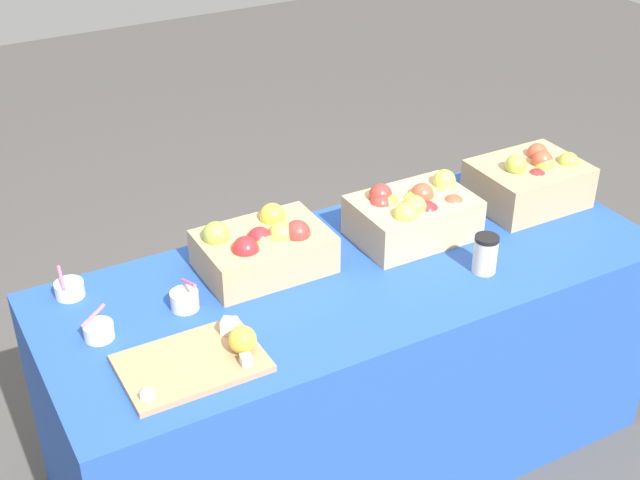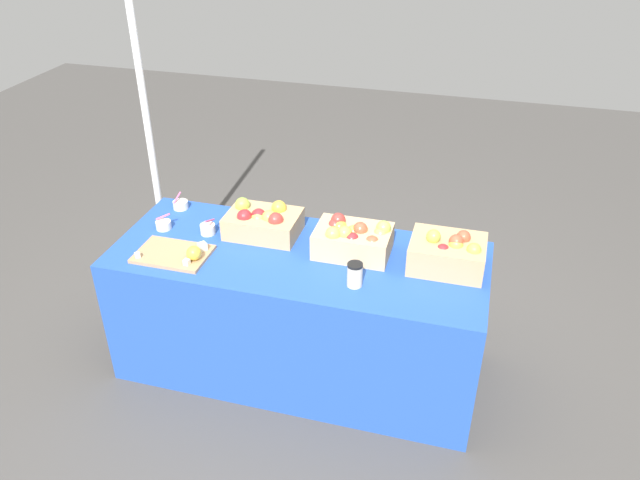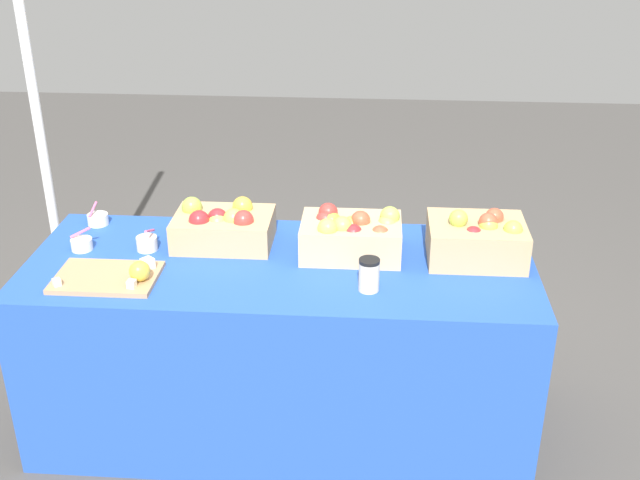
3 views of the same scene
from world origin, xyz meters
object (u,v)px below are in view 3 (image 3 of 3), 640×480
at_px(apple_crate_right, 224,226).
at_px(cutting_board_front, 114,276).
at_px(coffee_cup, 369,275).
at_px(sample_bowl_mid, 147,243).
at_px(tent_pole, 38,121).
at_px(sample_bowl_near, 82,244).
at_px(apple_crate_middle, 351,234).
at_px(sample_bowl_far, 98,219).
at_px(apple_crate_left, 477,239).

distance_m(apple_crate_right, cutting_board_front, 0.47).
height_order(apple_crate_right, coffee_cup, apple_crate_right).
height_order(sample_bowl_mid, tent_pole, tent_pole).
relative_size(apple_crate_right, sample_bowl_near, 4.40).
relative_size(sample_bowl_near, sample_bowl_mid, 0.81).
bearing_deg(cutting_board_front, sample_bowl_mid, 78.57).
bearing_deg(coffee_cup, sample_bowl_near, 167.84).
distance_m(apple_crate_middle, coffee_cup, 0.29).
bearing_deg(apple_crate_right, sample_bowl_far, 165.55).
bearing_deg(sample_bowl_mid, apple_crate_left, 0.71).
relative_size(apple_crate_right, coffee_cup, 3.17).
xyz_separation_m(apple_crate_right, sample_bowl_mid, (-0.29, -0.08, -0.05)).
bearing_deg(tent_pole, apple_crate_middle, -20.73).
distance_m(apple_crate_middle, sample_bowl_mid, 0.79).
xyz_separation_m(apple_crate_left, sample_bowl_mid, (-1.25, -0.02, -0.05)).
relative_size(cutting_board_front, coffee_cup, 3.05).
relative_size(cutting_board_front, sample_bowl_far, 4.18).
height_order(cutting_board_front, tent_pole, tent_pole).
xyz_separation_m(apple_crate_middle, sample_bowl_near, (-1.04, -0.04, -0.06)).
bearing_deg(apple_crate_right, coffee_cup, -30.10).
bearing_deg(cutting_board_front, sample_bowl_far, 114.66).
bearing_deg(apple_crate_right, tent_pole, 152.17).
bearing_deg(apple_crate_middle, sample_bowl_near, -177.98).
height_order(cutting_board_front, sample_bowl_far, cutting_board_front).
xyz_separation_m(apple_crate_left, sample_bowl_near, (-1.51, -0.03, -0.06)).
bearing_deg(sample_bowl_near, sample_bowl_mid, 3.67).
bearing_deg(apple_crate_right, apple_crate_middle, -6.32).
bearing_deg(sample_bowl_near, apple_crate_middle, 2.02).
xyz_separation_m(sample_bowl_near, sample_bowl_far, (-0.02, 0.23, 0.00)).
xyz_separation_m(apple_crate_right, sample_bowl_far, (-0.55, 0.14, -0.05)).
relative_size(apple_crate_middle, sample_bowl_far, 4.31).
distance_m(sample_bowl_mid, coffee_cup, 0.89).
bearing_deg(tent_pole, coffee_cup, -28.73).
xyz_separation_m(apple_crate_middle, tent_pole, (-1.39, 0.53, 0.25)).
bearing_deg(sample_bowl_far, cutting_board_front, -65.34).
relative_size(sample_bowl_near, coffee_cup, 0.72).
relative_size(sample_bowl_near, tent_pole, 0.04).
relative_size(sample_bowl_mid, sample_bowl_far, 1.21).
height_order(apple_crate_left, sample_bowl_mid, apple_crate_left).
height_order(apple_crate_middle, cutting_board_front, apple_crate_middle).
xyz_separation_m(sample_bowl_mid, tent_pole, (-0.61, 0.55, 0.30)).
bearing_deg(apple_crate_middle, sample_bowl_mid, -178.52).
bearing_deg(tent_pole, sample_bowl_far, -44.13).
height_order(cutting_board_front, sample_bowl_mid, sample_bowl_mid).
xyz_separation_m(cutting_board_front, sample_bowl_mid, (0.05, 0.25, 0.01)).
xyz_separation_m(apple_crate_right, coffee_cup, (0.57, -0.33, -0.01)).
xyz_separation_m(apple_crate_left, coffee_cup, (-0.40, -0.27, -0.02)).
relative_size(apple_crate_left, sample_bowl_mid, 3.39).
xyz_separation_m(apple_crate_middle, sample_bowl_far, (-1.05, 0.20, -0.06)).
bearing_deg(cutting_board_front, apple_crate_middle, 18.14).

